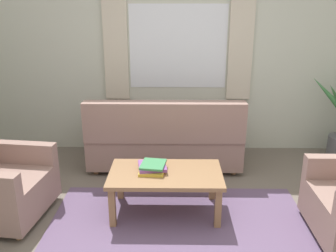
# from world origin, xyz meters

# --- Properties ---
(ground_plane) EXTENTS (6.24, 6.24, 0.00)m
(ground_plane) POSITION_xyz_m (0.00, 0.00, 0.00)
(ground_plane) COLOR #6B6056
(wall_back) EXTENTS (5.32, 0.12, 2.60)m
(wall_back) POSITION_xyz_m (0.00, 2.26, 1.30)
(wall_back) COLOR beige
(wall_back) RESTS_ON ground_plane
(window_with_curtains) EXTENTS (1.98, 0.07, 1.40)m
(window_with_curtains) POSITION_xyz_m (0.00, 2.18, 1.45)
(window_with_curtains) COLOR white
(area_rug) EXTENTS (2.46, 1.87, 0.01)m
(area_rug) POSITION_xyz_m (0.00, 0.00, 0.01)
(area_rug) COLOR #604C6B
(area_rug) RESTS_ON ground_plane
(couch) EXTENTS (1.90, 0.82, 0.92)m
(couch) POSITION_xyz_m (-0.16, 1.56, 0.37)
(couch) COLOR gray
(couch) RESTS_ON ground_plane
(coffee_table) EXTENTS (1.10, 0.64, 0.44)m
(coffee_table) POSITION_xyz_m (-0.13, 0.46, 0.38)
(coffee_table) COLOR olive
(coffee_table) RESTS_ON ground_plane
(book_stack_on_table) EXTENTS (0.30, 0.34, 0.08)m
(book_stack_on_table) POSITION_xyz_m (-0.26, 0.50, 0.48)
(book_stack_on_table) COLOR gold
(book_stack_on_table) RESTS_ON coffee_table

